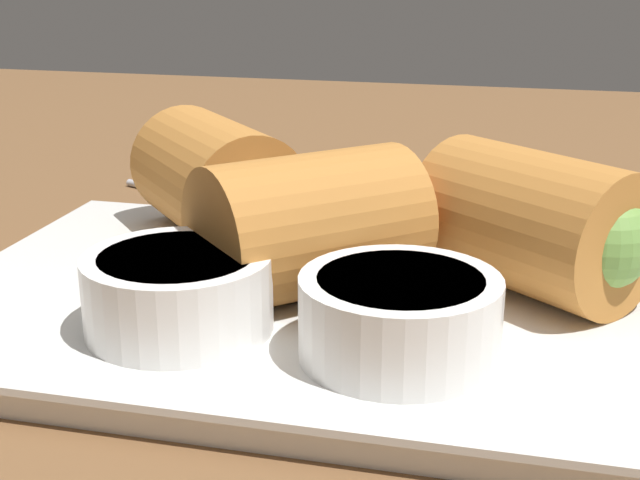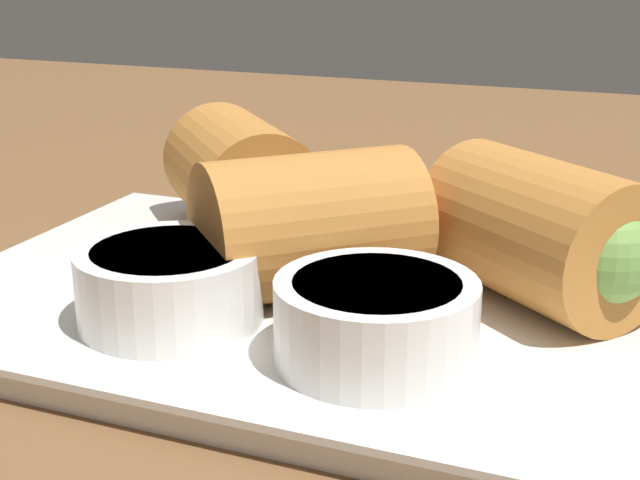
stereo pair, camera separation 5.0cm
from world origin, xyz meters
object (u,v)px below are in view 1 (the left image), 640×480
(dipping_bowl_far, at_px, (178,289))
(spoon, at_px, (303,217))
(serving_plate, at_px, (320,309))
(dipping_bowl_near, at_px, (400,314))

(dipping_bowl_far, distance_m, spoon, 0.19)
(dipping_bowl_far, height_order, spoon, dipping_bowl_far)
(serving_plate, relative_size, dipping_bowl_near, 4.49)
(dipping_bowl_near, bearing_deg, serving_plate, -50.89)
(spoon, bearing_deg, dipping_bowl_far, 89.94)
(dipping_bowl_near, xyz_separation_m, dipping_bowl_far, (0.09, -0.00, 0.00))
(spoon, bearing_deg, serving_plate, 107.79)
(dipping_bowl_far, bearing_deg, dipping_bowl_near, 177.99)
(spoon, bearing_deg, dipping_bowl_near, 114.54)
(serving_plate, xyz_separation_m, dipping_bowl_near, (-0.04, 0.05, 0.02))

